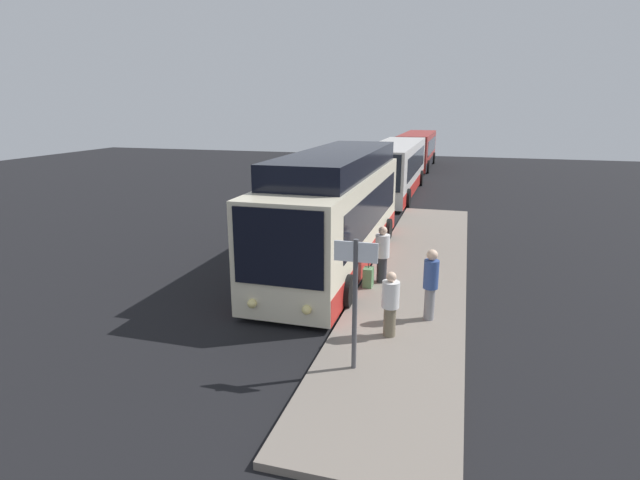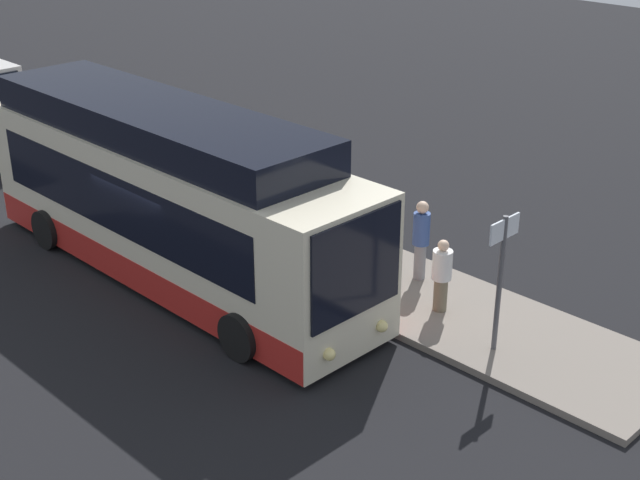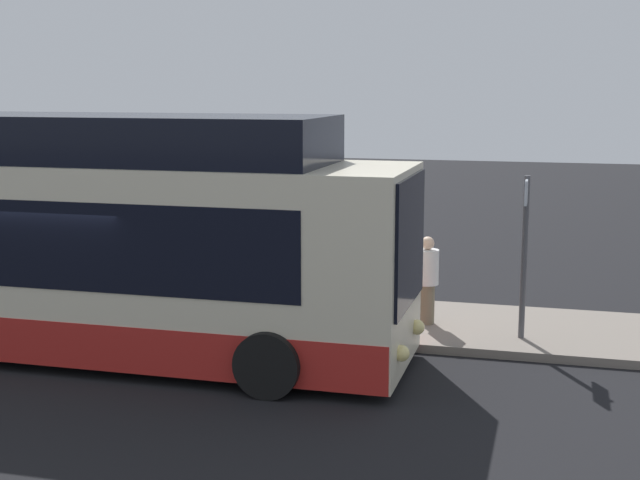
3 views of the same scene
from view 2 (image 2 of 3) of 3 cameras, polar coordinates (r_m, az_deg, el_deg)
ground at (r=20.13m, az=-9.30°, el=-2.64°), size 80.00×80.00×0.00m
platform at (r=21.86m, az=-2.72°, el=0.15°), size 20.00×3.07×0.15m
bus_lead at (r=19.76m, az=-9.60°, el=2.47°), size 11.09×2.88×3.88m
passenger_boarding at (r=18.21m, az=7.79°, el=-2.13°), size 0.46×0.46×1.57m
passenger_waiting at (r=19.38m, az=6.48°, el=0.21°), size 0.52×0.52×1.83m
passenger_with_bags at (r=19.81m, az=-1.81°, el=0.69°), size 0.48×0.48×1.75m
suitcase at (r=19.54m, az=-1.42°, el=-1.73°), size 0.38×0.27×0.82m
sign_post at (r=16.60m, az=11.52°, el=-1.65°), size 0.10×0.86×2.74m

